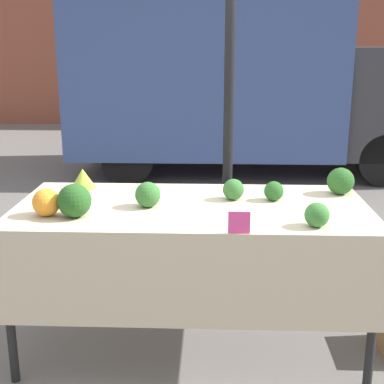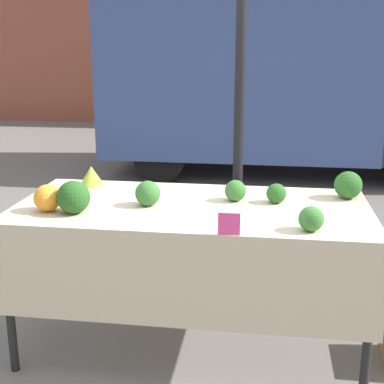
% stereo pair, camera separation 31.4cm
% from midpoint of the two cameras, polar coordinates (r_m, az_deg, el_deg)
% --- Properties ---
extents(ground_plane, '(40.00, 40.00, 0.00)m').
position_cam_midpoint_polar(ground_plane, '(3.54, -2.64, -15.83)').
color(ground_plane, slate).
extents(tent_pole, '(0.07, 0.07, 2.33)m').
position_cam_midpoint_polar(tent_pole, '(3.77, 1.49, 5.20)').
color(tent_pole, black).
rests_on(tent_pole, ground_plane).
extents(parked_truck, '(5.06, 2.12, 2.37)m').
position_cam_midpoint_polar(parked_truck, '(7.92, 3.89, 11.36)').
color(parked_truck, '#384C84').
rests_on(parked_truck, ground_plane).
extents(market_table, '(2.08, 0.99, 0.92)m').
position_cam_midpoint_polar(market_table, '(3.12, -2.94, -3.67)').
color(market_table, beige).
rests_on(market_table, ground_plane).
extents(orange_cauliflower, '(0.15, 0.15, 0.15)m').
position_cam_midpoint_polar(orange_cauliflower, '(3.09, -18.11, -1.09)').
color(orange_cauliflower, orange).
rests_on(orange_cauliflower, market_table).
extents(romanesco_head, '(0.17, 0.17, 0.13)m').
position_cam_midpoint_polar(romanesco_head, '(3.60, -14.02, 1.36)').
color(romanesco_head, '#93B238').
rests_on(romanesco_head, market_table).
extents(broccoli_head_0, '(0.15, 0.15, 0.15)m').
position_cam_midpoint_polar(broccoli_head_0, '(3.12, -7.61, -0.32)').
color(broccoli_head_0, '#336B2D').
rests_on(broccoli_head_0, market_table).
extents(broccoli_head_1, '(0.19, 0.19, 0.19)m').
position_cam_midpoint_polar(broccoli_head_1, '(3.02, -15.37, -0.94)').
color(broccoli_head_1, '#23511E').
rests_on(broccoli_head_1, market_table).
extents(broccoli_head_2, '(0.12, 0.12, 0.12)m').
position_cam_midpoint_polar(broccoli_head_2, '(3.25, 6.01, 0.06)').
color(broccoli_head_2, '#285B23').
rests_on(broccoli_head_2, market_table).
extents(broccoli_head_3, '(0.17, 0.17, 0.17)m').
position_cam_midpoint_polar(broccoli_head_3, '(3.45, 13.10, 1.11)').
color(broccoli_head_3, '#285B23').
rests_on(broccoli_head_3, market_table).
extents(broccoli_head_4, '(0.13, 0.13, 0.13)m').
position_cam_midpoint_polar(broccoli_head_4, '(3.25, 1.68, 0.24)').
color(broccoli_head_4, '#336B2D').
rests_on(broccoli_head_4, market_table).
extents(broccoli_head_5, '(0.13, 0.13, 0.13)m').
position_cam_midpoint_polar(broccoli_head_5, '(2.81, 10.10, -2.47)').
color(broccoli_head_5, '#387533').
rests_on(broccoli_head_5, market_table).
extents(price_sign, '(0.11, 0.01, 0.11)m').
position_cam_midpoint_polar(price_sign, '(2.67, 1.71, -3.34)').
color(price_sign, '#EF4793').
rests_on(price_sign, market_table).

